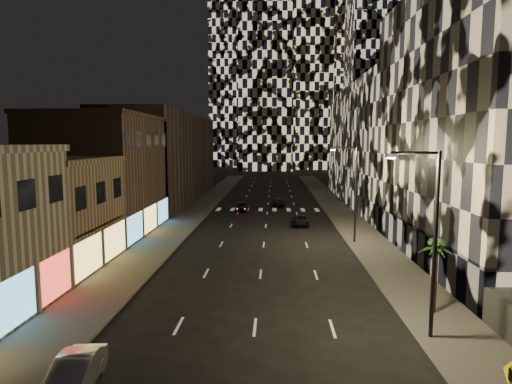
# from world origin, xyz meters

# --- Properties ---
(sidewalk_left) EXTENTS (4.00, 120.00, 0.15)m
(sidewalk_left) POSITION_xyz_m (-10.00, 50.00, 0.07)
(sidewalk_left) COLOR #47443F
(sidewalk_left) RESTS_ON ground
(sidewalk_right) EXTENTS (4.00, 120.00, 0.15)m
(sidewalk_right) POSITION_xyz_m (10.00, 50.00, 0.07)
(sidewalk_right) COLOR #47443F
(sidewalk_right) RESTS_ON ground
(curb_left) EXTENTS (0.20, 120.00, 0.15)m
(curb_left) POSITION_xyz_m (-7.90, 50.00, 0.07)
(curb_left) COLOR #4C4C47
(curb_left) RESTS_ON ground
(curb_right) EXTENTS (0.20, 120.00, 0.15)m
(curb_right) POSITION_xyz_m (7.90, 50.00, 0.07)
(curb_right) COLOR #4C4C47
(curb_right) RESTS_ON ground
(retail_tan) EXTENTS (10.00, 10.00, 8.00)m
(retail_tan) POSITION_xyz_m (-17.00, 21.00, 4.00)
(retail_tan) COLOR #856B50
(retail_tan) RESTS_ON ground
(retail_brown) EXTENTS (10.00, 15.00, 12.00)m
(retail_brown) POSITION_xyz_m (-17.00, 33.50, 6.00)
(retail_brown) COLOR #4E3B2C
(retail_brown) RESTS_ON ground
(retail_filler_left) EXTENTS (10.00, 40.00, 14.00)m
(retail_filler_left) POSITION_xyz_m (-17.00, 60.00, 7.00)
(retail_filler_left) COLOR #4E3B2C
(retail_filler_left) RESTS_ON ground
(midrise_base) EXTENTS (0.60, 25.00, 3.00)m
(midrise_base) POSITION_xyz_m (12.30, 24.50, 1.50)
(midrise_base) COLOR #383838
(midrise_base) RESTS_ON ground
(midrise_filler_right) EXTENTS (16.00, 40.00, 18.00)m
(midrise_filler_right) POSITION_xyz_m (20.00, 57.00, 9.00)
(midrise_filler_right) COLOR #232326
(midrise_filler_right) RESTS_ON ground
(tower_right_mid) EXTENTS (20.00, 20.00, 100.00)m
(tower_right_mid) POSITION_xyz_m (35.00, 135.00, 50.00)
(tower_right_mid) COLOR black
(tower_right_mid) RESTS_ON ground
(tower_left_back) EXTENTS (24.00, 24.00, 120.00)m
(tower_left_back) POSITION_xyz_m (-12.00, 165.00, 60.00)
(tower_left_back) COLOR black
(tower_left_back) RESTS_ON ground
(tower_center_low) EXTENTS (18.00, 18.00, 95.00)m
(tower_center_low) POSITION_xyz_m (-2.00, 140.00, 47.50)
(tower_center_low) COLOR black
(tower_center_low) RESTS_ON ground
(streetlight_near) EXTENTS (2.55, 0.25, 9.00)m
(streetlight_near) POSITION_xyz_m (8.35, 10.00, 5.35)
(streetlight_near) COLOR black
(streetlight_near) RESTS_ON sidewalk_right
(streetlight_far) EXTENTS (2.55, 0.25, 9.00)m
(streetlight_far) POSITION_xyz_m (8.35, 30.00, 5.35)
(streetlight_far) COLOR black
(streetlight_far) RESTS_ON sidewalk_right
(car_silver_parked) EXTENTS (1.78, 4.20, 1.35)m
(car_silver_parked) POSITION_xyz_m (-6.67, 4.93, 0.67)
(car_silver_parked) COLOR #A4A3A9
(car_silver_parked) RESTS_ON ground
(car_dark_midlane) EXTENTS (1.71, 4.00, 1.35)m
(car_dark_midlane) POSITION_xyz_m (-3.50, 48.53, 0.67)
(car_dark_midlane) COLOR black
(car_dark_midlane) RESTS_ON ground
(car_dark_oncoming) EXTENTS (1.99, 4.29, 1.21)m
(car_dark_oncoming) POSITION_xyz_m (1.69, 53.80, 0.61)
(car_dark_oncoming) COLOR black
(car_dark_oncoming) RESTS_ON ground
(car_dark_rightlane) EXTENTS (2.01, 4.18, 1.15)m
(car_dark_rightlane) POSITION_xyz_m (4.00, 38.43, 0.57)
(car_dark_rightlane) COLOR black
(car_dark_rightlane) RESTS_ON ground
(palm_tree) EXTENTS (2.09, 2.10, 4.13)m
(palm_tree) POSITION_xyz_m (9.84, 13.07, 3.56)
(palm_tree) COLOR #47331E
(palm_tree) RESTS_ON sidewalk_right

